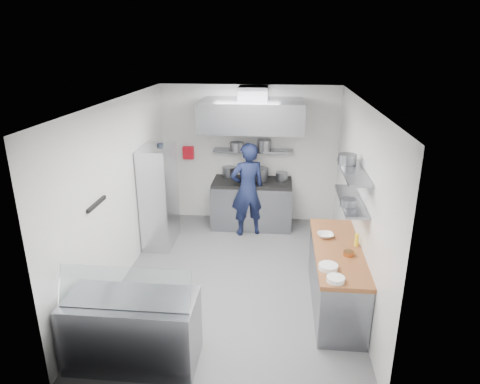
# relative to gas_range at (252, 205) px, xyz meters

# --- Properties ---
(floor) EXTENTS (5.00, 5.00, 0.00)m
(floor) POSITION_rel_gas_range_xyz_m (-0.10, -2.10, -0.45)
(floor) COLOR #4C4C4E
(floor) RESTS_ON ground
(ceiling) EXTENTS (5.00, 5.00, 0.00)m
(ceiling) POSITION_rel_gas_range_xyz_m (-0.10, -2.10, 2.35)
(ceiling) COLOR silver
(ceiling) RESTS_ON wall_back
(wall_back) EXTENTS (3.60, 2.80, 0.02)m
(wall_back) POSITION_rel_gas_range_xyz_m (-0.10, 0.40, 0.95)
(wall_back) COLOR white
(wall_back) RESTS_ON floor
(wall_front) EXTENTS (3.60, 2.80, 0.02)m
(wall_front) POSITION_rel_gas_range_xyz_m (-0.10, -4.60, 0.95)
(wall_front) COLOR white
(wall_front) RESTS_ON floor
(wall_left) EXTENTS (2.80, 5.00, 0.02)m
(wall_left) POSITION_rel_gas_range_xyz_m (-1.90, -2.10, 0.95)
(wall_left) COLOR white
(wall_left) RESTS_ON floor
(wall_right) EXTENTS (2.80, 5.00, 0.02)m
(wall_right) POSITION_rel_gas_range_xyz_m (1.70, -2.10, 0.95)
(wall_right) COLOR white
(wall_right) RESTS_ON floor
(gas_range) EXTENTS (1.60, 0.80, 0.90)m
(gas_range) POSITION_rel_gas_range_xyz_m (0.00, 0.00, 0.00)
(gas_range) COLOR gray
(gas_range) RESTS_ON floor
(cooktop) EXTENTS (1.57, 0.78, 0.06)m
(cooktop) POSITION_rel_gas_range_xyz_m (0.00, 0.00, 0.48)
(cooktop) COLOR black
(cooktop) RESTS_ON gas_range
(stock_pot_left) EXTENTS (0.27, 0.27, 0.20)m
(stock_pot_left) POSITION_rel_gas_range_xyz_m (-0.50, 0.26, 0.61)
(stock_pot_left) COLOR slate
(stock_pot_left) RESTS_ON cooktop
(stock_pot_mid) EXTENTS (0.36, 0.36, 0.24)m
(stock_pot_mid) POSITION_rel_gas_range_xyz_m (0.14, 0.10, 0.63)
(stock_pot_mid) COLOR slate
(stock_pot_mid) RESTS_ON cooktop
(stock_pot_right) EXTENTS (0.24, 0.24, 0.16)m
(stock_pot_right) POSITION_rel_gas_range_xyz_m (0.58, 0.13, 0.59)
(stock_pot_right) COLOR slate
(stock_pot_right) RESTS_ON cooktop
(over_range_shelf) EXTENTS (1.60, 0.30, 0.04)m
(over_range_shelf) POSITION_rel_gas_range_xyz_m (0.00, 0.24, 1.07)
(over_range_shelf) COLOR gray
(over_range_shelf) RESTS_ON wall_back
(shelf_pot_a) EXTENTS (0.28, 0.28, 0.18)m
(shelf_pot_a) POSITION_rel_gas_range_xyz_m (-0.32, 0.08, 1.18)
(shelf_pot_a) COLOR slate
(shelf_pot_a) RESTS_ON over_range_shelf
(shelf_pot_b) EXTENTS (0.27, 0.27, 0.22)m
(shelf_pot_b) POSITION_rel_gas_range_xyz_m (0.22, 0.17, 1.20)
(shelf_pot_b) COLOR slate
(shelf_pot_b) RESTS_ON over_range_shelf
(extractor_hood) EXTENTS (1.90, 1.15, 0.55)m
(extractor_hood) POSITION_rel_gas_range_xyz_m (0.00, -0.18, 1.85)
(extractor_hood) COLOR gray
(extractor_hood) RESTS_ON wall_back
(hood_duct) EXTENTS (0.55, 0.55, 0.24)m
(hood_duct) POSITION_rel_gas_range_xyz_m (0.00, 0.05, 2.23)
(hood_duct) COLOR slate
(hood_duct) RESTS_ON extractor_hood
(red_firebox) EXTENTS (0.22, 0.10, 0.26)m
(red_firebox) POSITION_rel_gas_range_xyz_m (-1.35, 0.34, 0.97)
(red_firebox) COLOR red
(red_firebox) RESTS_ON wall_back
(chef) EXTENTS (0.78, 0.65, 1.83)m
(chef) POSITION_rel_gas_range_xyz_m (-0.06, -0.42, 0.47)
(chef) COLOR #121836
(chef) RESTS_ON floor
(wire_rack) EXTENTS (0.50, 0.90, 1.85)m
(wire_rack) POSITION_rel_gas_range_xyz_m (-1.63, -0.98, 0.48)
(wire_rack) COLOR silver
(wire_rack) RESTS_ON floor
(rack_bin_a) EXTENTS (0.16, 0.19, 0.18)m
(rack_bin_a) POSITION_rel_gas_range_xyz_m (-1.63, -1.20, 0.35)
(rack_bin_a) COLOR white
(rack_bin_a) RESTS_ON wire_rack
(rack_bin_b) EXTENTS (0.15, 0.20, 0.17)m
(rack_bin_b) POSITION_rel_gas_range_xyz_m (-1.63, -0.63, 0.85)
(rack_bin_b) COLOR yellow
(rack_bin_b) RESTS_ON wire_rack
(rack_jar) EXTENTS (0.12, 0.12, 0.18)m
(rack_jar) POSITION_rel_gas_range_xyz_m (-1.58, -0.89, 1.35)
(rack_jar) COLOR black
(rack_jar) RESTS_ON wire_rack
(knife_strip) EXTENTS (0.04, 0.55, 0.05)m
(knife_strip) POSITION_rel_gas_range_xyz_m (-1.88, -3.00, 1.10)
(knife_strip) COLOR black
(knife_strip) RESTS_ON wall_left
(prep_counter_base) EXTENTS (0.62, 2.00, 0.84)m
(prep_counter_base) POSITION_rel_gas_range_xyz_m (1.38, -2.70, -0.03)
(prep_counter_base) COLOR gray
(prep_counter_base) RESTS_ON floor
(prep_counter_top) EXTENTS (0.65, 2.04, 0.06)m
(prep_counter_top) POSITION_rel_gas_range_xyz_m (1.38, -2.70, 0.42)
(prep_counter_top) COLOR brown
(prep_counter_top) RESTS_ON prep_counter_base
(plate_stack_a) EXTENTS (0.22, 0.22, 0.06)m
(plate_stack_a) POSITION_rel_gas_range_xyz_m (1.24, -3.58, 0.48)
(plate_stack_a) COLOR white
(plate_stack_a) RESTS_ON prep_counter_top
(plate_stack_b) EXTENTS (0.24, 0.24, 0.06)m
(plate_stack_b) POSITION_rel_gas_range_xyz_m (1.19, -3.29, 0.48)
(plate_stack_b) COLOR white
(plate_stack_b) RESTS_ON prep_counter_top
(copper_pan) EXTENTS (0.14, 0.14, 0.06)m
(copper_pan) POSITION_rel_gas_range_xyz_m (1.49, -2.90, 0.48)
(copper_pan) COLOR #B56D33
(copper_pan) RESTS_ON prep_counter_top
(squeeze_bottle) EXTENTS (0.05, 0.05, 0.18)m
(squeeze_bottle) POSITION_rel_gas_range_xyz_m (1.64, -2.59, 0.54)
(squeeze_bottle) COLOR yellow
(squeeze_bottle) RESTS_ON prep_counter_top
(mixing_bowl) EXTENTS (0.25, 0.25, 0.06)m
(mixing_bowl) POSITION_rel_gas_range_xyz_m (1.23, -2.35, 0.48)
(mixing_bowl) COLOR white
(mixing_bowl) RESTS_ON prep_counter_top
(wall_shelf_lower) EXTENTS (0.30, 1.30, 0.04)m
(wall_shelf_lower) POSITION_rel_gas_range_xyz_m (1.54, -2.40, 1.05)
(wall_shelf_lower) COLOR gray
(wall_shelf_lower) RESTS_ON wall_right
(wall_shelf_upper) EXTENTS (0.30, 1.30, 0.04)m
(wall_shelf_upper) POSITION_rel_gas_range_xyz_m (1.54, -2.40, 1.47)
(wall_shelf_upper) COLOR gray
(wall_shelf_upper) RESTS_ON wall_right
(shelf_pot_c) EXTENTS (0.21, 0.21, 0.10)m
(shelf_pot_c) POSITION_rel_gas_range_xyz_m (1.46, -2.67, 1.12)
(shelf_pot_c) COLOR slate
(shelf_pot_c) RESTS_ON wall_shelf_lower
(shelf_pot_d) EXTENTS (0.26, 0.26, 0.14)m
(shelf_pot_d) POSITION_rel_gas_range_xyz_m (1.49, -2.08, 1.56)
(shelf_pot_d) COLOR slate
(shelf_pot_d) RESTS_ON wall_shelf_upper
(display_case) EXTENTS (1.50, 0.70, 0.85)m
(display_case) POSITION_rel_gas_range_xyz_m (-1.10, -4.10, -0.03)
(display_case) COLOR gray
(display_case) RESTS_ON floor
(display_glass) EXTENTS (1.47, 0.19, 0.42)m
(display_glass) POSITION_rel_gas_range_xyz_m (-1.10, -4.22, 0.62)
(display_glass) COLOR silver
(display_glass) RESTS_ON display_case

